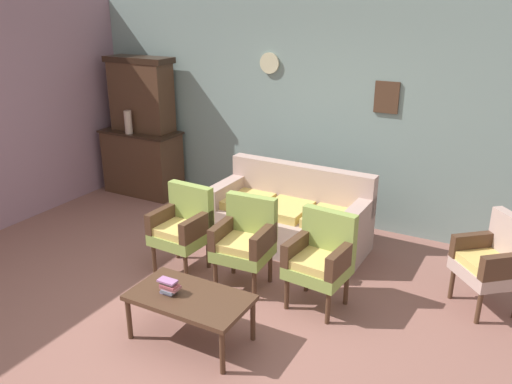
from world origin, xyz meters
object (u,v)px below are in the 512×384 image
Objects in this scene: side_cabinet at (143,162)px; vase_on_cabinet at (128,122)px; floral_couch at (290,219)px; armchair_near_couch_end at (321,256)px; book_stack_on_table at (169,286)px; armchair_near_cabinet at (245,239)px; armchair_by_doorway at (183,225)px; wingback_chair_by_fireplace at (494,259)px; coffee_table at (190,300)px.

vase_on_cabinet reaches higher than side_cabinet.
side_cabinet is at bearing 168.10° from floral_couch.
armchair_near_couch_end is 1.40m from book_stack_on_table.
armchair_near_cabinet is (-0.01, -1.02, 0.17)m from floral_couch.
armchair_near_couch_end is at bearing 1.37° from armchair_by_doorway.
book_stack_on_table is at bearing -43.88° from vase_on_cabinet.
book_stack_on_table is at bearing -96.59° from armchair_near_cabinet.
wingback_chair_by_fireplace is (4.84, -0.69, -0.59)m from vase_on_cabinet.
side_cabinet is 4.88m from wingback_chair_by_fireplace.
armchair_by_doorway and armchair_near_cabinet have the same top height.
vase_on_cabinet is 0.36× the size of armchair_near_cabinet.
side_cabinet reaches higher than wingback_chair_by_fireplace.
armchair_by_doorway is 0.90× the size of coffee_table.
book_stack_on_table is at bearing -46.46° from side_cabinet.
wingback_chair_by_fireplace is at bearing 17.88° from armchair_near_cabinet.
armchair_near_couch_end is at bearing -153.53° from wingback_chair_by_fireplace.
armchair_near_cabinet is at bearing -179.28° from armchair_near_couch_end.
book_stack_on_table is (-0.12, -1.05, -0.01)m from armchair_near_cabinet.
wingback_chair_by_fireplace is (2.18, 0.70, 0.00)m from armchair_near_cabinet.
side_cabinet is at bearing 135.96° from coffee_table.
side_cabinet is 1.28× the size of wingback_chair_by_fireplace.
armchair_by_doorway is at bearing 120.67° from book_stack_on_table.
wingback_chair_by_fireplace is at bearing 38.64° from coffee_table.
armchair_near_couch_end is 1.56m from wingback_chair_by_fireplace.
armchair_near_couch_end is at bearing 49.43° from book_stack_on_table.
floral_couch is 2.00× the size of armchair_near_cabinet.
vase_on_cabinet is 4.93m from wingback_chair_by_fireplace.
side_cabinet reaches higher than armchair_by_doorway.
coffee_table is (-2.14, -1.71, -0.12)m from wingback_chair_by_fireplace.
coffee_table is (0.78, -0.98, -0.12)m from armchair_by_doorway.
floral_couch is at bearing 89.32° from armchair_near_cabinet.
vase_on_cabinet is 2.47m from armchair_by_doorway.
vase_on_cabinet reaches higher than armchair_near_cabinet.
side_cabinet is 3.75m from armchair_near_couch_end.
vase_on_cabinet is 0.36× the size of armchair_by_doorway.
book_stack_on_table is at bearing -142.68° from wingback_chair_by_fireplace.
side_cabinet reaches higher than coffee_table.
side_cabinet is at bearing 155.30° from armchair_near_couch_end.
side_cabinet is 2.70m from floral_couch.
coffee_table is 0.21m from book_stack_on_table.
floral_couch is 2.00× the size of armchair_by_doorway.
side_cabinet is 3.56× the size of vase_on_cabinet.
wingback_chair_by_fireplace is (1.39, 0.69, 0.00)m from armchair_near_couch_end.
vase_on_cabinet is at bearing 158.19° from armchair_near_couch_end.
armchair_near_cabinet reaches higher than book_stack_on_table.
floral_couch is at bearing 86.31° from book_stack_on_table.
floral_couch is 10.21× the size of book_stack_on_table.
floral_couch and armchair_by_doorway have the same top height.
vase_on_cabinet is 0.32× the size of coffee_table.
armchair_near_cabinet is 1.06m from book_stack_on_table.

